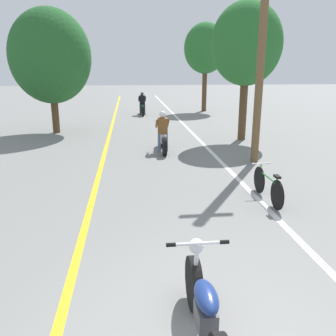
% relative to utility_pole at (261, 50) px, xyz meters
% --- Properties ---
extents(lane_stripe_center, '(0.14, 48.00, 0.01)m').
position_rel_utility_pole_xyz_m(lane_stripe_center, '(-4.87, 4.41, -3.42)').
color(lane_stripe_center, yellow).
rests_on(lane_stripe_center, ground).
extents(lane_stripe_edge, '(0.14, 48.00, 0.01)m').
position_rel_utility_pole_xyz_m(lane_stripe_edge, '(-1.06, 4.41, -3.42)').
color(lane_stripe_edge, white).
rests_on(lane_stripe_edge, ground).
extents(utility_pole, '(1.10, 0.24, 6.67)m').
position_rel_utility_pole_xyz_m(utility_pole, '(0.00, 0.00, 0.00)').
color(utility_pole, brown).
rests_on(utility_pole, ground).
extents(roadside_tree_right_near, '(2.83, 2.55, 5.47)m').
position_rel_utility_pole_xyz_m(roadside_tree_right_near, '(0.73, 3.65, 0.38)').
color(roadside_tree_right_near, '#513A23').
rests_on(roadside_tree_right_near, ground).
extents(roadside_tree_right_far, '(2.88, 2.59, 5.84)m').
position_rel_utility_pole_xyz_m(roadside_tree_right_far, '(1.26, 13.89, 0.72)').
color(roadside_tree_right_far, '#513A23').
rests_on(roadside_tree_right_far, ground).
extents(roadside_tree_left, '(3.58, 3.22, 5.46)m').
position_rel_utility_pole_xyz_m(roadside_tree_left, '(-7.35, 6.17, -0.03)').
color(roadside_tree_left, '#513A23').
rests_on(roadside_tree_left, ground).
extents(motorcycle_foreground, '(0.74, 2.05, 1.01)m').
position_rel_utility_pole_xyz_m(motorcycle_foreground, '(-3.23, -7.56, -3.00)').
color(motorcycle_foreground, black).
rests_on(motorcycle_foreground, ground).
extents(motorcycle_rider_lead, '(0.50, 2.02, 1.45)m').
position_rel_utility_pole_xyz_m(motorcycle_rider_lead, '(-2.79, 1.83, -2.88)').
color(motorcycle_rider_lead, black).
rests_on(motorcycle_rider_lead, ground).
extents(motorcycle_rider_far, '(0.50, 2.03, 1.44)m').
position_rel_utility_pole_xyz_m(motorcycle_rider_far, '(-3.10, 12.22, -2.89)').
color(motorcycle_rider_far, black).
rests_on(motorcycle_rider_far, ground).
extents(bicycle_parked, '(0.44, 1.72, 0.75)m').
position_rel_utility_pole_xyz_m(bicycle_parked, '(-0.89, -3.39, -3.07)').
color(bicycle_parked, black).
rests_on(bicycle_parked, ground).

